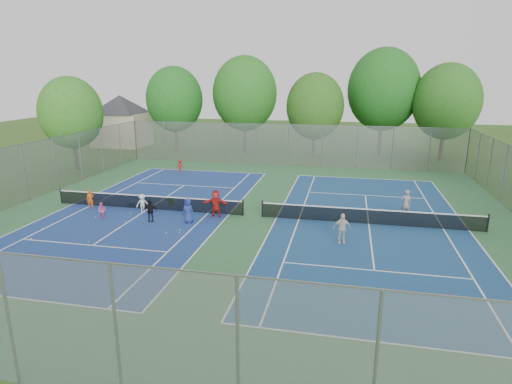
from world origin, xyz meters
TOP-DOWN VIEW (x-y plane):
  - ground at (0.00, 0.00)m, footprint 120.00×120.00m
  - court_pad at (0.00, 0.00)m, footprint 32.00×32.00m
  - court_left at (-7.00, 0.00)m, footprint 10.97×23.77m
  - court_right at (7.00, 0.00)m, footprint 10.97×23.77m
  - net_left at (-7.00, 0.00)m, footprint 12.87×0.10m
  - net_right at (7.00, 0.00)m, footprint 12.87×0.10m
  - fence_north at (0.00, 16.00)m, footprint 32.00×0.10m
  - fence_south at (0.00, -16.00)m, footprint 32.00×0.10m
  - fence_west at (-16.00, 0.00)m, footprint 0.10×32.00m
  - house at (-22.00, 24.00)m, footprint 11.03×11.03m
  - tree_nw at (-14.00, 22.00)m, footprint 6.40×6.40m
  - tree_nl at (-6.00, 23.00)m, footprint 7.20×7.20m
  - tree_nc at (2.00, 21.00)m, footprint 6.00×6.00m
  - tree_nr at (9.00, 24.00)m, footprint 7.60×7.60m
  - tree_ne at (15.00, 22.00)m, footprint 6.60×6.60m
  - tree_side_w at (-19.00, 10.00)m, footprint 5.60×5.60m
  - ball_crate at (-8.34, 0.38)m, footprint 0.44×0.44m
  - ball_hopper at (-5.84, 1.10)m, footprint 0.37×0.37m
  - student_a at (-10.78, -0.60)m, footprint 0.52×0.41m
  - student_b at (-8.85, -2.39)m, footprint 0.54×0.44m
  - student_c at (-6.98, -0.78)m, footprint 0.91×0.81m
  - student_d at (-5.76, -2.26)m, footprint 0.86×0.51m
  - student_e at (-3.46, -1.96)m, footprint 0.84×0.67m
  - student_f at (-2.19, -0.60)m, footprint 1.61×0.55m
  - child_far_baseline at (-9.15, 10.91)m, footprint 0.78×0.46m
  - instructor at (9.23, 1.88)m, footprint 0.64×0.43m
  - teen_court_b at (5.47, -3.32)m, footprint 1.00×0.58m
  - tennis_ball_0 at (-3.44, -3.37)m, footprint 0.07×0.07m
  - tennis_ball_1 at (-7.45, -6.04)m, footprint 0.07×0.07m
  - tennis_ball_2 at (-3.31, -3.78)m, footprint 0.07×0.07m
  - tennis_ball_3 at (-4.02, -3.94)m, footprint 0.07×0.07m
  - tennis_ball_4 at (-7.17, -2.72)m, footprint 0.07×0.07m
  - tennis_ball_5 at (-9.45, -1.32)m, footprint 0.07×0.07m
  - tennis_ball_6 at (-11.15, -4.81)m, footprint 0.07×0.07m
  - tennis_ball_7 at (-7.01, -4.07)m, footprint 0.07×0.07m
  - tennis_ball_8 at (-7.64, -1.19)m, footprint 0.07×0.07m
  - tennis_ball_9 at (-9.39, -2.30)m, footprint 0.07×0.07m
  - tennis_ball_10 at (-10.68, -6.33)m, footprint 0.07×0.07m

SIDE VIEW (x-z plane):
  - ground at x=0.00m, z-range 0.00..0.00m
  - court_pad at x=0.00m, z-range 0.00..0.01m
  - court_left at x=-7.00m, z-range 0.01..0.02m
  - court_right at x=7.00m, z-range 0.01..0.02m
  - tennis_ball_0 at x=-3.44m, z-range 0.00..0.07m
  - tennis_ball_1 at x=-7.45m, z-range 0.00..0.07m
  - tennis_ball_2 at x=-3.31m, z-range 0.00..0.07m
  - tennis_ball_3 at x=-4.02m, z-range 0.00..0.07m
  - tennis_ball_4 at x=-7.17m, z-range 0.00..0.07m
  - tennis_ball_5 at x=-9.45m, z-range 0.00..0.07m
  - tennis_ball_6 at x=-11.15m, z-range 0.00..0.07m
  - tennis_ball_7 at x=-7.01m, z-range 0.00..0.07m
  - tennis_ball_8 at x=-7.64m, z-range 0.00..0.07m
  - tennis_ball_9 at x=-9.39m, z-range 0.00..0.07m
  - tennis_ball_10 at x=-10.68m, z-range 0.00..0.07m
  - ball_crate at x=-8.34m, z-range 0.00..0.30m
  - ball_hopper at x=-5.84m, z-range 0.00..0.58m
  - net_left at x=-7.00m, z-range 0.00..0.91m
  - net_right at x=7.00m, z-range 0.00..0.91m
  - student_b at x=-8.85m, z-range 0.00..1.03m
  - child_far_baseline at x=-9.15m, z-range 0.00..1.18m
  - student_c at x=-6.98m, z-range 0.00..1.23m
  - student_a at x=-10.78m, z-range 0.00..1.25m
  - student_d at x=-5.76m, z-range 0.00..1.38m
  - student_e at x=-3.46m, z-range 0.00..1.51m
  - teen_court_b at x=5.47m, z-range 0.00..1.61m
  - student_f at x=-2.19m, z-range 0.00..1.72m
  - instructor at x=9.23m, z-range 0.00..1.73m
  - fence_north at x=0.00m, z-range 0.00..4.00m
  - fence_south at x=0.00m, z-range 0.00..4.00m
  - fence_west at x=-16.00m, z-range 0.00..4.00m
  - house at x=-22.00m, z-range 0.56..7.86m
  - tree_side_w at x=-19.00m, z-range 1.01..9.48m
  - tree_nc at x=2.00m, z-range 0.97..9.82m
  - tree_nw at x=-14.00m, z-range 1.10..10.68m
  - tree_ne at x=15.00m, z-range 1.08..10.85m
  - tree_nl at x=-6.00m, z-range 1.20..11.89m
  - tree_nr at x=9.00m, z-range 1.33..12.75m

